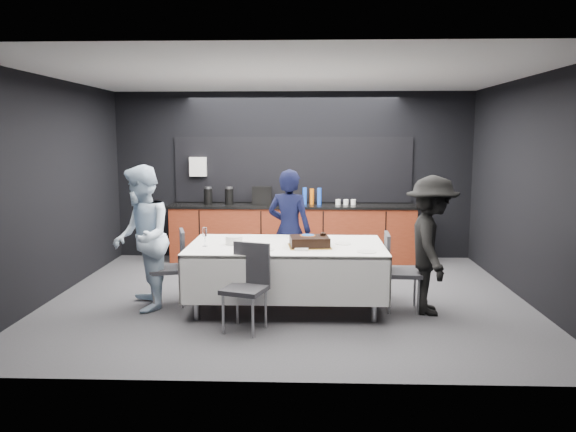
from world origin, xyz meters
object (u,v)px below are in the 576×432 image
(party_table, at_px, (287,256))
(plate_stack, at_px, (234,240))
(cake_assembly, at_px, (310,242))
(chair_left, at_px, (174,262))
(person_center, at_px, (289,230))
(person_right, at_px, (431,245))
(champagne_flute, at_px, (205,233))
(chair_near, at_px, (248,280))
(chair_right, at_px, (396,266))
(person_left, at_px, (142,238))

(party_table, height_order, plate_stack, plate_stack)
(cake_assembly, distance_m, chair_left, 1.70)
(person_center, xyz_separation_m, person_right, (1.68, -0.93, -0.01))
(cake_assembly, height_order, plate_stack, cake_assembly)
(party_table, bearing_deg, champagne_flute, -170.05)
(person_center, bearing_deg, chair_left, 44.52)
(chair_left, xyz_separation_m, chair_near, (1.00, -0.83, 0.00))
(chair_right, xyz_separation_m, person_center, (-1.30, 0.83, 0.28))
(party_table, xyz_separation_m, plate_stack, (-0.63, -0.03, 0.19))
(chair_right, distance_m, person_left, 3.04)
(cake_assembly, xyz_separation_m, plate_stack, (-0.90, 0.11, -0.01))
(party_table, distance_m, chair_left, 1.39)
(person_center, relative_size, person_right, 1.01)
(chair_left, distance_m, person_right, 3.09)
(person_left, bearing_deg, chair_near, 44.78)
(chair_right, bearing_deg, chair_near, -157.02)
(chair_left, distance_m, person_left, 0.50)
(chair_left, xyz_separation_m, person_right, (3.08, -0.21, 0.27))
(party_table, distance_m, plate_stack, 0.65)
(chair_right, height_order, chair_near, same)
(champagne_flute, height_order, person_left, person_left)
(chair_near, height_order, person_left, person_left)
(champagne_flute, bearing_deg, party_table, 9.95)
(plate_stack, relative_size, person_right, 0.13)
(chair_right, bearing_deg, plate_stack, 179.43)
(person_right, bearing_deg, cake_assembly, 94.55)
(plate_stack, bearing_deg, party_table, 2.65)
(champagne_flute, relative_size, person_left, 0.13)
(plate_stack, relative_size, person_left, 0.12)
(champagne_flute, distance_m, person_left, 0.77)
(chair_right, bearing_deg, party_table, 177.89)
(party_table, bearing_deg, cake_assembly, -26.92)
(champagne_flute, xyz_separation_m, chair_right, (2.26, 0.12, -0.40))
(chair_right, relative_size, person_center, 0.57)
(chair_left, xyz_separation_m, person_left, (-0.33, -0.18, 0.33))
(chair_right, bearing_deg, person_center, 147.35)
(chair_left, xyz_separation_m, chair_right, (2.69, -0.11, 0.00))
(plate_stack, xyz_separation_m, chair_near, (0.24, -0.74, -0.30))
(chair_near, relative_size, person_right, 0.57)
(party_table, relative_size, chair_right, 2.51)
(chair_near, xyz_separation_m, person_right, (2.08, 0.62, 0.27))
(chair_right, bearing_deg, person_left, -178.81)
(person_center, bearing_deg, chair_near, 92.99)
(champagne_flute, relative_size, chair_near, 0.24)
(cake_assembly, xyz_separation_m, person_left, (-1.99, 0.03, 0.02))
(cake_assembly, bearing_deg, person_left, 179.16)
(cake_assembly, xyz_separation_m, chair_left, (-1.66, 0.21, -0.31))
(plate_stack, bearing_deg, chair_left, 172.87)
(cake_assembly, bearing_deg, plate_stack, 172.99)
(cake_assembly, height_order, chair_left, cake_assembly)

